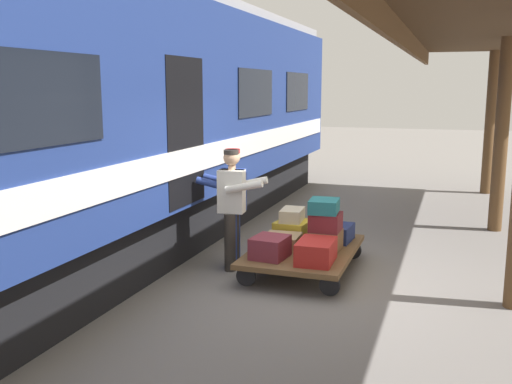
# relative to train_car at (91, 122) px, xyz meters

# --- Properties ---
(ground_plane) EXTENTS (60.00, 60.00, 0.00)m
(ground_plane) POSITION_rel_train_car_xyz_m (-3.61, 0.00, -2.06)
(ground_plane) COLOR slate
(train_car) EXTENTS (3.02, 16.49, 4.00)m
(train_car) POSITION_rel_train_car_xyz_m (0.00, 0.00, 0.00)
(train_car) COLOR navy
(train_car) RESTS_ON ground_plane
(luggage_cart) EXTENTS (1.38, 2.07, 0.33)m
(luggage_cart) POSITION_rel_train_car_xyz_m (-3.03, -0.49, -1.77)
(luggage_cart) COLOR brown
(luggage_cart) RESTS_ON ground_plane
(suitcase_tan_vintage) EXTENTS (0.51, 0.50, 0.17)m
(suitcase_tan_vintage) POSITION_rel_train_car_xyz_m (-2.72, -0.49, -1.64)
(suitcase_tan_vintage) COLOR tan
(suitcase_tan_vintage) RESTS_ON luggage_cart
(suitcase_red_plastic) EXTENTS (0.46, 0.64, 0.29)m
(suitcase_red_plastic) POSITION_rel_train_car_xyz_m (-3.34, 0.08, -1.59)
(suitcase_red_plastic) COLOR #AD231E
(suitcase_red_plastic) RESTS_ON luggage_cart
(suitcase_brown_leather) EXTENTS (0.41, 0.52, 0.28)m
(suitcase_brown_leather) POSITION_rel_train_car_xyz_m (-3.34, -0.49, -1.59)
(suitcase_brown_leather) COLOR brown
(suitcase_brown_leather) RESTS_ON luggage_cart
(suitcase_yellow_case) EXTENTS (0.52, 0.58, 0.24)m
(suitcase_yellow_case) POSITION_rel_train_car_xyz_m (-2.72, -1.06, -1.61)
(suitcase_yellow_case) COLOR gold
(suitcase_yellow_case) RESTS_ON luggage_cart
(suitcase_burgundy_valise) EXTENTS (0.48, 0.53, 0.28)m
(suitcase_burgundy_valise) POSITION_rel_train_car_xyz_m (-2.72, 0.08, -1.59)
(suitcase_burgundy_valise) COLOR maroon
(suitcase_burgundy_valise) RESTS_ON luggage_cart
(suitcase_navy_fabric) EXTENTS (0.54, 0.56, 0.24)m
(suitcase_navy_fabric) POSITION_rel_train_car_xyz_m (-3.34, -1.06, -1.61)
(suitcase_navy_fabric) COLOR navy
(suitcase_navy_fabric) RESTS_ON luggage_cart
(suitcase_maroon_trunk) EXTENTS (0.41, 0.41, 0.25)m
(suitcase_maroon_trunk) POSITION_rel_train_car_xyz_m (-3.34, -0.50, -1.33)
(suitcase_maroon_trunk) COLOR maroon
(suitcase_maroon_trunk) RESTS_ON suitcase_brown_leather
(suitcase_teal_softside) EXTENTS (0.41, 0.47, 0.19)m
(suitcase_teal_softside) POSITION_rel_train_car_xyz_m (-3.31, -0.50, -1.11)
(suitcase_teal_softside) COLOR #1E666B
(suitcase_teal_softside) RESTS_ON suitcase_maroon_trunk
(suitcase_cream_canvas) EXTENTS (0.34, 0.50, 0.19)m
(suitcase_cream_canvas) POSITION_rel_train_car_xyz_m (-2.71, -1.06, -1.39)
(suitcase_cream_canvas) COLOR beige
(suitcase_cream_canvas) RESTS_ON suitcase_yellow_case
(porter_in_overalls) EXTENTS (0.70, 0.48, 1.70)m
(porter_in_overalls) POSITION_rel_train_car_xyz_m (-2.00, -0.39, -1.14)
(porter_in_overalls) COLOR navy
(porter_in_overalls) RESTS_ON ground_plane
(porter_by_door) EXTENTS (0.69, 0.47, 1.70)m
(porter_by_door) POSITION_rel_train_car_xyz_m (-2.06, -0.29, -1.14)
(porter_by_door) COLOR #332D28
(porter_by_door) RESTS_ON ground_plane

